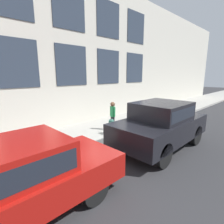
% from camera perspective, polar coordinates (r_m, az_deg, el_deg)
% --- Properties ---
extents(ground_plane, '(80.00, 80.00, 0.00)m').
position_cam_1_polar(ground_plane, '(7.55, 1.25, -10.04)').
color(ground_plane, '#2D2D30').
extents(sidewalk, '(3.18, 60.00, 0.15)m').
position_cam_1_polar(sidewalk, '(8.63, -6.39, -6.69)').
color(sidewalk, '#9E9B93').
rests_on(sidewalk, ground_plane).
extents(building_facade, '(0.33, 40.00, 8.02)m').
position_cam_1_polar(building_facade, '(9.67, -13.75, 18.75)').
color(building_facade, beige).
rests_on(building_facade, ground_plane).
extents(fire_hydrant, '(0.33, 0.44, 0.73)m').
position_cam_1_polar(fire_hydrant, '(8.02, -0.22, -4.71)').
color(fire_hydrant, '#2D7260').
rests_on(fire_hydrant, sidewalk).
extents(person, '(0.34, 0.23, 1.41)m').
position_cam_1_polar(person, '(8.51, 0.21, -0.43)').
color(person, '#232328').
rests_on(person, sidewalk).
extents(parked_car_charcoal_near, '(2.00, 4.23, 1.81)m').
position_cam_1_polar(parked_car_charcoal_near, '(7.07, 15.65, -3.44)').
color(parked_car_charcoal_near, black).
rests_on(parked_car_charcoal_near, ground_plane).
extents(parked_car_red_far, '(1.84, 4.75, 1.59)m').
position_cam_1_polar(parked_car_red_far, '(4.09, -31.11, -18.61)').
color(parked_car_red_far, black).
rests_on(parked_car_red_far, ground_plane).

